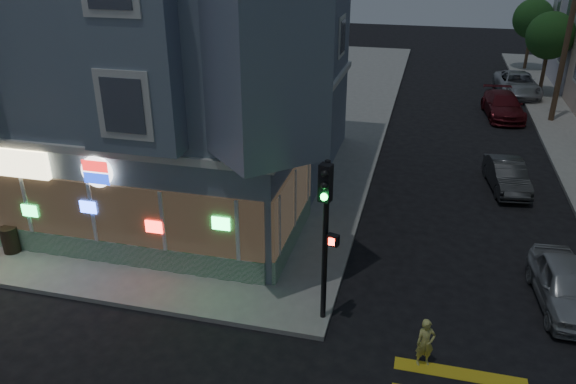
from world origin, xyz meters
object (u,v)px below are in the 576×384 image
at_px(parked_car_d, 517,84).
at_px(trash_can, 10,239).
at_px(traffic_signal, 326,218).
at_px(street_tree_near, 550,36).
at_px(utility_pole, 568,37).
at_px(running_child, 425,343).
at_px(parked_car_a, 566,286).
at_px(parked_car_c, 503,105).
at_px(parked_car_b, 507,175).
at_px(street_tree_far, 533,19).

relative_size(parked_car_d, trash_can, 5.98).
bearing_deg(traffic_signal, street_tree_near, 85.55).
xyz_separation_m(utility_pole, running_child, (-6.40, -22.20, -4.13)).
height_order(parked_car_a, parked_car_c, parked_car_c).
bearing_deg(parked_car_b, parked_car_d, 74.90).
xyz_separation_m(street_tree_near, parked_car_a, (-2.74, -24.65, -3.27)).
bearing_deg(parked_car_c, trash_can, -135.87).
relative_size(street_tree_far, parked_car_d, 0.98).
height_order(parked_car_a, traffic_signal, traffic_signal).
bearing_deg(parked_car_b, parked_car_c, 78.31).
relative_size(parked_car_a, parked_car_b, 1.05).
bearing_deg(running_child, parked_car_c, 59.63).
relative_size(parked_car_b, parked_car_d, 0.69).
relative_size(traffic_signal, trash_can, 5.22).
bearing_deg(trash_can, running_child, -8.21).
bearing_deg(street_tree_near, running_child, -103.18).
xyz_separation_m(parked_car_b, trash_can, (-16.63, -9.84, -0.02)).
bearing_deg(parked_car_a, utility_pole, 77.54).
height_order(street_tree_near, parked_car_d, street_tree_near).
bearing_deg(running_child, traffic_signal, 139.99).
bearing_deg(parked_car_a, street_tree_far, 80.50).
xyz_separation_m(parked_car_d, traffic_signal, (-7.88, -27.04, 2.58)).
bearing_deg(traffic_signal, utility_pole, 81.17).
bearing_deg(street_tree_far, utility_pole, -90.82).
distance_m(utility_pole, parked_car_d, 7.19).
height_order(street_tree_near, parked_car_b, street_tree_near).
height_order(street_tree_far, parked_car_c, street_tree_far).
relative_size(street_tree_far, running_child, 4.00).
height_order(street_tree_far, parked_car_b, street_tree_far).
bearing_deg(trash_can, street_tree_far, 59.42).
relative_size(street_tree_near, parked_car_b, 1.42).
bearing_deg(running_child, street_tree_far, 58.72).
xyz_separation_m(street_tree_far, parked_car_a, (-2.74, -32.65, -3.27)).
bearing_deg(parked_car_c, parked_car_d, 70.14).
relative_size(street_tree_near, street_tree_far, 1.00).
distance_m(parked_car_d, trash_can, 32.07).
distance_m(parked_car_b, parked_car_d, 16.33).
distance_m(street_tree_near, parked_car_d, 3.53).
bearing_deg(street_tree_near, parked_car_a, -96.35).
height_order(running_child, traffic_signal, traffic_signal).
relative_size(street_tree_far, parked_car_a, 1.36).
relative_size(utility_pole, parked_car_d, 1.67).
bearing_deg(parked_car_c, traffic_signal, -112.57).
distance_m(street_tree_near, street_tree_far, 8.00).
relative_size(parked_car_c, traffic_signal, 1.03).
height_order(running_child, trash_can, running_child).
relative_size(street_tree_far, parked_car_b, 1.42).
bearing_deg(parked_car_d, street_tree_far, 75.42).
bearing_deg(traffic_signal, parked_car_c, 87.77).
bearing_deg(running_child, parked_car_b, 54.78).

